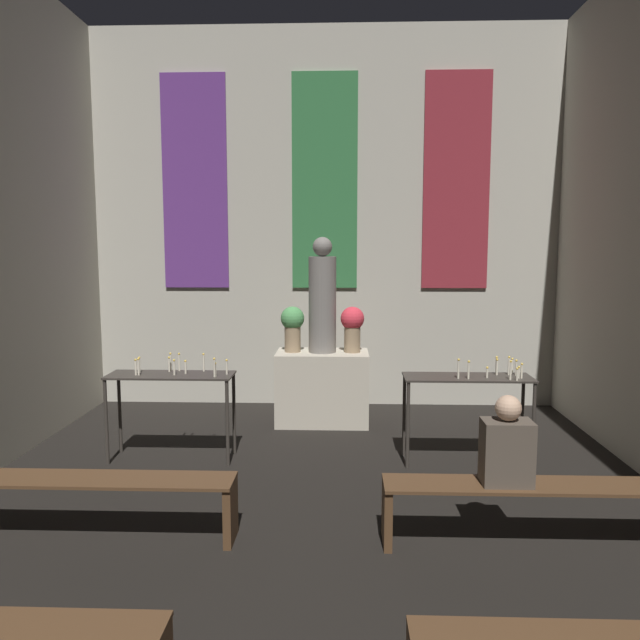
# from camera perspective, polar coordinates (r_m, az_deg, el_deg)

# --- Properties ---
(wall_back) EXTENTS (6.52, 0.16, 5.10)m
(wall_back) POSITION_cam_1_polar(r_m,az_deg,el_deg) (8.61, 0.44, 9.30)
(wall_back) COLOR #B2AD9E
(wall_back) RESTS_ON ground_plane
(altar) EXTENTS (1.14, 0.68, 0.90)m
(altar) POSITION_cam_1_polar(r_m,az_deg,el_deg) (7.81, 0.22, -6.18)
(altar) COLOR #BCB29E
(altar) RESTS_ON ground_plane
(statue) EXTENTS (0.34, 0.34, 1.41)m
(statue) POSITION_cam_1_polar(r_m,az_deg,el_deg) (7.64, 0.22, 1.89)
(statue) COLOR slate
(statue) RESTS_ON altar
(flower_vase_left) EXTENTS (0.29, 0.29, 0.56)m
(flower_vase_left) POSITION_cam_1_polar(r_m,az_deg,el_deg) (7.69, -2.53, -0.49)
(flower_vase_left) COLOR #937A5B
(flower_vase_left) RESTS_ON altar
(flower_vase_right) EXTENTS (0.29, 0.29, 0.56)m
(flower_vase_right) POSITION_cam_1_polar(r_m,az_deg,el_deg) (7.67, 2.97, -0.51)
(flower_vase_right) COLOR #937A5B
(flower_vase_right) RESTS_ON altar
(candle_rack_left) EXTENTS (1.29, 0.44, 1.09)m
(candle_rack_left) POSITION_cam_1_polar(r_m,az_deg,el_deg) (6.62, -13.44, -5.90)
(candle_rack_left) COLOR #332D28
(candle_rack_left) RESTS_ON ground_plane
(candle_rack_right) EXTENTS (1.29, 0.44, 1.10)m
(candle_rack_right) POSITION_cam_1_polar(r_m,az_deg,el_deg) (6.51, 13.47, -6.13)
(candle_rack_right) COLOR #332D28
(candle_rack_right) RESTS_ON ground_plane
(pew_back_left) EXTENTS (2.19, 0.36, 0.48)m
(pew_back_left) POSITION_cam_1_polar(r_m,az_deg,el_deg) (5.17, -20.32, -14.66)
(pew_back_left) COLOR #4C331E
(pew_back_left) RESTS_ON ground_plane
(pew_back_right) EXTENTS (2.19, 0.36, 0.48)m
(pew_back_right) POSITION_cam_1_polar(r_m,az_deg,el_deg) (5.01, 18.89, -15.32)
(pew_back_right) COLOR #4C331E
(pew_back_right) RESTS_ON ground_plane
(person_seated) EXTENTS (0.36, 0.24, 0.66)m
(person_seated) POSITION_cam_1_polar(r_m,az_deg,el_deg) (4.82, 16.72, -10.99)
(person_seated) COLOR #4C4238
(person_seated) RESTS_ON pew_back_right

